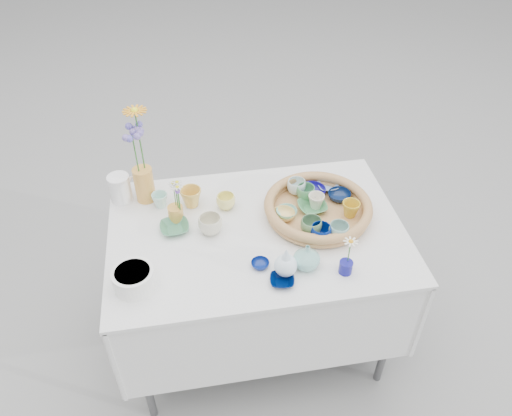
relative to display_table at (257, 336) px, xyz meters
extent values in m
plane|color=gray|center=(0.00, 0.00, 0.00)|extent=(80.00, 80.00, 0.00)
imported|color=navy|center=(0.29, 0.17, 0.80)|extent=(0.12, 0.12, 0.04)
imported|color=#09183C|center=(0.40, 0.12, 0.80)|extent=(0.12, 0.12, 0.03)
imported|color=gold|center=(0.41, 0.00, 0.82)|extent=(0.08, 0.08, 0.07)
imported|color=#498B56|center=(0.26, 0.07, 0.80)|extent=(0.14, 0.14, 0.03)
imported|color=#568254|center=(0.22, -0.08, 0.82)|extent=(0.11, 0.11, 0.07)
imported|color=#88D8CB|center=(0.14, 0.05, 0.80)|extent=(0.11, 0.11, 0.03)
imported|color=silver|center=(0.22, 0.20, 0.82)|extent=(0.11, 0.11, 0.07)
imported|color=silver|center=(0.28, 0.08, 0.82)|extent=(0.07, 0.07, 0.07)
imported|color=#81A1D0|center=(0.37, 0.21, 0.79)|extent=(0.10, 0.10, 0.02)
imported|color=navy|center=(0.25, -0.12, 0.82)|extent=(0.11, 0.11, 0.07)
imported|color=#ECBB63|center=(0.12, 0.04, 0.80)|extent=(0.11, 0.11, 0.03)
imported|color=#81B3AA|center=(0.32, -0.12, 0.82)|extent=(0.09, 0.09, 0.07)
imported|color=#4C955B|center=(0.25, 0.15, 0.82)|extent=(0.11, 0.11, 0.07)
imported|color=gold|center=(-0.26, 0.21, 0.81)|extent=(0.11, 0.11, 0.09)
imported|color=#F6EA78|center=(-0.11, 0.17, 0.80)|extent=(0.09, 0.09, 0.07)
imported|color=#43845D|center=(-0.35, 0.06, 0.78)|extent=(0.13, 0.13, 0.03)
imported|color=beige|center=(-0.20, 0.02, 0.80)|extent=(0.11, 0.11, 0.08)
imported|color=navy|center=(-0.02, -0.21, 0.78)|extent=(0.09, 0.09, 0.02)
imported|color=#B4E8D6|center=(-0.40, 0.23, 0.80)|extent=(0.10, 0.10, 0.07)
imported|color=#000E39|center=(0.04, -0.31, 0.78)|extent=(0.11, 0.11, 0.02)
imported|color=#7BBBB0|center=(0.16, -0.24, 0.82)|extent=(0.13, 0.13, 0.11)
cylinder|color=navy|center=(0.30, -0.30, 0.79)|extent=(0.07, 0.07, 0.05)
cylinder|color=gold|center=(-0.46, 0.29, 0.85)|extent=(0.11, 0.11, 0.17)
cylinder|color=#EDA542|center=(-0.34, 0.12, 0.80)|extent=(0.07, 0.07, 0.07)
camera|label=1|loc=(-0.27, -1.55, 2.22)|focal=35.00mm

